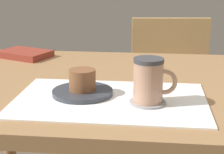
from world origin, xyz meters
name	(u,v)px	position (x,y,z in m)	size (l,w,h in m)	color
dining_table	(136,109)	(0.00, 0.00, 0.67)	(1.20, 0.78, 0.75)	#997047
wooden_chair	(172,97)	(0.14, 0.70, 0.47)	(0.46, 0.46, 0.83)	tan
placemat	(110,100)	(-0.06, -0.17, 0.75)	(0.48, 0.31, 0.00)	white
pastry_plate	(83,92)	(-0.13, -0.14, 0.76)	(0.16, 0.16, 0.01)	#333842
pastry	(82,80)	(-0.13, -0.14, 0.79)	(0.07, 0.07, 0.05)	brown
coffee_coaster	(148,102)	(0.04, -0.19, 0.76)	(0.09, 0.09, 0.01)	#99999E
coffee_mug	(149,80)	(0.04, -0.19, 0.81)	(0.11, 0.07, 0.11)	tan
small_book	(25,54)	(-0.43, 0.27, 0.76)	(0.18, 0.12, 0.02)	maroon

